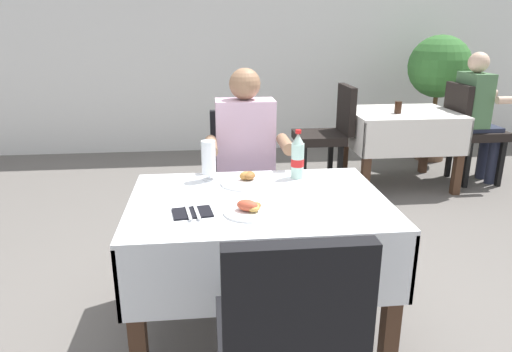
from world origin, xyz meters
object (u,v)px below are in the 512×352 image
main_dining_table (258,230)px  chair_far_diner_seat (244,178)px  chair_near_camera_side (287,340)px  background_table_tumbler (398,107)px  seated_diner_far (246,159)px  cola_bottle_primary (298,157)px  background_chair_right (470,127)px  potted_plant_corner (438,74)px  plate_far_diner (245,181)px  beer_glass_left (209,160)px  plate_near_camera (250,209)px  background_chair_left (329,130)px  napkin_cutlery_set (192,212)px  background_dining_table (400,130)px  background_patron (477,111)px

main_dining_table → chair_far_diner_seat: size_ratio=1.25×
chair_near_camera_side → background_table_tumbler: bearing=62.1°
seated_diner_far → cola_bottle_primary: size_ratio=4.81×
background_chair_right → potted_plant_corner: bearing=87.9°
plate_far_diner → background_table_tumbler: (1.56, 1.82, 0.04)m
main_dining_table → chair_near_camera_side: chair_near_camera_side is taller
seated_diner_far → background_table_tumbler: 2.01m
chair_near_camera_side → background_table_tumbler: (1.52, 2.87, 0.22)m
chair_far_diner_seat → chair_near_camera_side: size_ratio=1.00×
seated_diner_far → beer_glass_left: (-0.23, -0.41, 0.12)m
plate_near_camera → background_chair_right: bearing=44.4°
main_dining_table → background_chair_right: (2.31, 2.14, -0.00)m
main_dining_table → background_chair_left: background_chair_left is taller
chair_far_diner_seat → napkin_cutlery_set: bearing=-107.5°
main_dining_table → plate_near_camera: (-0.06, -0.17, 0.18)m
plate_near_camera → background_table_tumbler: size_ratio=2.08×
background_dining_table → background_patron: (0.75, 0.00, 0.17)m
main_dining_table → beer_glass_left: bearing=126.9°
plate_far_diner → background_chair_left: (0.95, 1.92, -0.18)m
seated_diner_far → plate_near_camera: size_ratio=5.51×
plate_far_diner → background_patron: size_ratio=0.19×
chair_near_camera_side → background_chair_left: size_ratio=1.00×
napkin_cutlery_set → background_chair_right: size_ratio=0.20×
cola_bottle_primary → chair_far_diner_seat: bearing=114.5°
beer_glass_left → background_chair_right: background_chair_right is taller
cola_bottle_primary → main_dining_table: bearing=-129.7°
beer_glass_left → background_dining_table: size_ratio=0.22×
plate_far_diner → background_chair_left: bearing=63.7°
chair_near_camera_side → potted_plant_corner: size_ratio=0.70×
potted_plant_corner → plate_far_diner: bearing=-131.1°
background_dining_table → main_dining_table: bearing=-126.8°
chair_near_camera_side → background_patron: size_ratio=0.77×
seated_diner_far → napkin_cutlery_set: seated_diner_far is taller
chair_far_diner_seat → beer_glass_left: (-0.23, -0.52, 0.28)m
background_patron → background_table_tumbler: (-0.84, -0.10, 0.07)m
background_chair_left → background_chair_right: size_ratio=1.00×
main_dining_table → background_table_tumbler: size_ratio=11.02×
cola_bottle_primary → background_dining_table: cola_bottle_primary is taller
cola_bottle_primary → potted_plant_corner: 3.39m
beer_glass_left → background_chair_right: bearing=36.0°
background_dining_table → seated_diner_far: bearing=-138.2°
plate_near_camera → seated_diner_far: bearing=86.0°
background_chair_left → background_patron: (1.45, -0.00, 0.16)m
plate_far_diner → beer_glass_left: size_ratio=1.12×
cola_bottle_primary → background_patron: size_ratio=0.21×
plate_near_camera → background_table_tumbler: bearing=54.6°
beer_glass_left → background_patron: background_patron is taller
chair_far_diner_seat → seated_diner_far: size_ratio=0.77×
chair_far_diner_seat → background_dining_table: size_ratio=0.98×
background_chair_right → plate_far_diner: bearing=-140.8°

